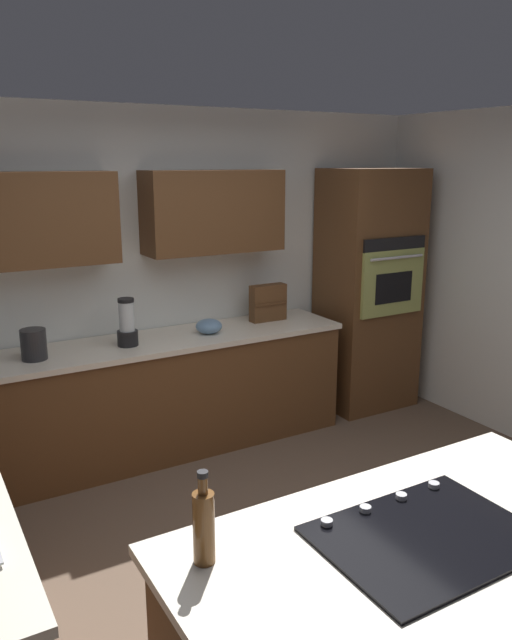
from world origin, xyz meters
The scene contains 12 objects.
ground_plane centered at (0.00, 0.00, 0.00)m, with size 14.00×14.00×0.00m, color brown.
wall_back centered at (0.06, -2.05, 1.42)m, with size 6.00×0.44×2.60m.
lower_cabinets_back centered at (0.10, -1.72, 0.43)m, with size 2.80×0.60×0.86m, color brown.
countertop_back centered at (0.10, -1.72, 0.88)m, with size 2.84×0.64×0.04m, color silver.
island_top centered at (0.27, 1.14, 0.88)m, with size 1.86×0.99×0.04m, color silver.
wall_oven centered at (-1.85, -1.72, 1.07)m, with size 0.80×0.66×2.13m.
cooktop centered at (0.27, 1.13, 0.91)m, with size 0.76×0.56×0.03m.
blender centered at (0.40, -1.69, 1.05)m, with size 0.15×0.15×0.35m.
mixing_bowl centered at (-0.25, -1.69, 0.96)m, with size 0.20×0.20×0.11m, color #668CB2.
spice_rack centered at (-0.85, -1.80, 1.05)m, with size 0.31×0.11×0.30m.
kettle centered at (1.05, -1.69, 1.00)m, with size 0.17×0.17×0.21m, color #262628.
oil_bottle centered at (1.01, 0.86, 1.04)m, with size 0.07×0.07×0.33m.
Camera 1 is at (1.77, 2.52, 2.20)m, focal length 35.07 mm.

